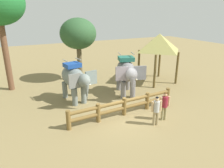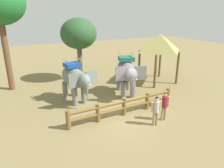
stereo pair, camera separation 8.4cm
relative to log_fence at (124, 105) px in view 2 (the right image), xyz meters
The scene contains 8 objects.
ground_plane 0.65m from the log_fence, 90.00° to the left, with size 60.00×60.00×0.00m, color olive.
log_fence is the anchor object (origin of this frame).
elephant_near_left 3.78m from the log_fence, 121.16° to the left, with size 1.89×3.31×2.80m.
elephant_center 3.29m from the log_fence, 57.50° to the left, with size 2.40×3.54×2.96m.
tourist_woman_in_black 2.23m from the log_fence, 42.09° to the right, with size 0.56×0.38×1.62m.
tourist_man_in_blue 1.96m from the log_fence, 62.41° to the right, with size 0.55×0.38×1.60m.
thatched_shelter 7.27m from the log_fence, 36.19° to the left, with size 3.01×3.01×3.99m.
tree_back_center 8.00m from the log_fence, 91.19° to the left, with size 2.93×2.93×5.19m.
Camera 2 is at (-5.42, -9.59, 5.65)m, focal length 33.50 mm.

